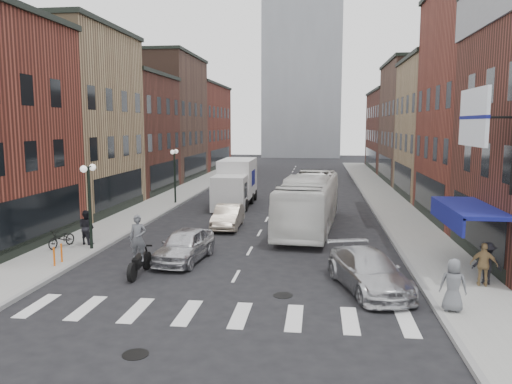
# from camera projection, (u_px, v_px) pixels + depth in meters

# --- Properties ---
(ground) EXTENTS (160.00, 160.00, 0.00)m
(ground) POSITION_uv_depth(u_px,v_px,m) (232.00, 284.00, 18.72)
(ground) COLOR black
(ground) RESTS_ON ground
(sidewalk_left) EXTENTS (3.00, 74.00, 0.15)m
(sidewalk_left) POSITION_uv_depth(u_px,v_px,m) (176.00, 196.00, 41.38)
(sidewalk_left) COLOR gray
(sidewalk_left) RESTS_ON ground
(sidewalk_right) EXTENTS (3.00, 74.00, 0.15)m
(sidewalk_right) POSITION_uv_depth(u_px,v_px,m) (386.00, 199.00, 39.30)
(sidewalk_right) COLOR gray
(sidewalk_right) RESTS_ON ground
(curb_left) EXTENTS (0.20, 74.00, 0.16)m
(curb_left) POSITION_uv_depth(u_px,v_px,m) (194.00, 197.00, 41.21)
(curb_left) COLOR gray
(curb_left) RESTS_ON ground
(curb_right) EXTENTS (0.20, 74.00, 0.16)m
(curb_right) POSITION_uv_depth(u_px,v_px,m) (366.00, 200.00, 39.49)
(curb_right) COLOR gray
(curb_right) RESTS_ON ground
(crosswalk_stripes) EXTENTS (12.00, 2.20, 0.01)m
(crosswalk_stripes) POSITION_uv_depth(u_px,v_px,m) (215.00, 314.00, 15.77)
(crosswalk_stripes) COLOR silver
(crosswalk_stripes) RESTS_ON ground
(bldg_left_mid_a) EXTENTS (10.30, 10.20, 12.30)m
(bldg_left_mid_a) POSITION_uv_depth(u_px,v_px,m) (47.00, 121.00, 33.49)
(bldg_left_mid_a) COLOR #90724F
(bldg_left_mid_a) RESTS_ON ground
(bldg_left_mid_b) EXTENTS (10.30, 10.20, 10.30)m
(bldg_left_mid_b) POSITION_uv_depth(u_px,v_px,m) (109.00, 134.00, 43.46)
(bldg_left_mid_b) COLOR #472119
(bldg_left_mid_b) RESTS_ON ground
(bldg_left_far_a) EXTENTS (10.30, 12.20, 13.30)m
(bldg_left_far_a) POSITION_uv_depth(u_px,v_px,m) (150.00, 118.00, 54.07)
(bldg_left_far_a) COLOR #492F24
(bldg_left_far_a) RESTS_ON ground
(bldg_left_far_b) EXTENTS (10.30, 16.20, 11.30)m
(bldg_left_far_b) POSITION_uv_depth(u_px,v_px,m) (185.00, 127.00, 67.97)
(bldg_left_far_b) COLOR maroon
(bldg_left_far_b) RESTS_ON ground
(bldg_right_mid_b) EXTENTS (10.30, 10.20, 11.30)m
(bldg_right_mid_b) POSITION_uv_depth(u_px,v_px,m) (468.00, 128.00, 39.72)
(bldg_right_mid_b) COLOR #90724F
(bldg_right_mid_b) RESTS_ON ground
(bldg_right_far_a) EXTENTS (10.30, 12.20, 12.30)m
(bldg_right_far_a) POSITION_uv_depth(u_px,v_px,m) (436.00, 122.00, 50.47)
(bldg_right_far_a) COLOR #492F24
(bldg_right_far_a) RESTS_ON ground
(bldg_right_far_b) EXTENTS (10.30, 16.20, 10.30)m
(bldg_right_far_b) POSITION_uv_depth(u_px,v_px,m) (411.00, 131.00, 64.37)
(bldg_right_far_b) COLOR #472119
(bldg_right_far_b) RESTS_ON ground
(awning_blue) EXTENTS (1.80, 5.00, 0.78)m
(awning_blue) POSITION_uv_depth(u_px,v_px,m) (464.00, 209.00, 19.73)
(awning_blue) COLOR navy
(awning_blue) RESTS_ON ground
(billboard_sign) EXTENTS (1.52, 3.00, 3.70)m
(billboard_sign) POSITION_uv_depth(u_px,v_px,m) (476.00, 119.00, 17.33)
(billboard_sign) COLOR black
(billboard_sign) RESTS_ON ground
(distant_tower) EXTENTS (14.00, 14.00, 50.00)m
(distant_tower) POSITION_uv_depth(u_px,v_px,m) (303.00, 20.00, 92.04)
(distant_tower) COLOR #9399A0
(distant_tower) RESTS_ON ground
(streetlamp_near) EXTENTS (0.32, 1.22, 4.11)m
(streetlamp_near) POSITION_uv_depth(u_px,v_px,m) (89.00, 190.00, 23.17)
(streetlamp_near) COLOR black
(streetlamp_near) RESTS_ON ground
(streetlamp_far) EXTENTS (0.32, 1.22, 4.11)m
(streetlamp_far) POSITION_uv_depth(u_px,v_px,m) (175.00, 166.00, 36.93)
(streetlamp_far) COLOR black
(streetlamp_far) RESTS_ON ground
(bike_rack) EXTENTS (0.08, 0.68, 0.80)m
(bike_rack) POSITION_uv_depth(u_px,v_px,m) (58.00, 255.00, 20.85)
(bike_rack) COLOR #D8590C
(bike_rack) RESTS_ON sidewalk_left
(box_truck) EXTENTS (2.43, 7.71, 3.35)m
(box_truck) POSITION_uv_depth(u_px,v_px,m) (236.00, 183.00, 36.65)
(box_truck) COLOR silver
(box_truck) RESTS_ON ground
(motorcycle_rider) EXTENTS (0.71, 2.41, 2.46)m
(motorcycle_rider) POSITION_uv_depth(u_px,v_px,m) (139.00, 247.00, 19.62)
(motorcycle_rider) COLOR black
(motorcycle_rider) RESTS_ON ground
(transit_bus) EXTENTS (3.63, 11.30, 3.09)m
(transit_bus) POSITION_uv_depth(u_px,v_px,m) (309.00, 202.00, 28.49)
(transit_bus) COLOR white
(transit_bus) RESTS_ON ground
(sedan_left_near) EXTENTS (2.17, 4.38, 1.44)m
(sedan_left_near) POSITION_uv_depth(u_px,v_px,m) (185.00, 245.00, 21.80)
(sedan_left_near) COLOR silver
(sedan_left_near) RESTS_ON ground
(sedan_left_far) EXTENTS (1.49, 4.10, 1.34)m
(sedan_left_far) POSITION_uv_depth(u_px,v_px,m) (228.00, 216.00, 28.82)
(sedan_left_far) COLOR beige
(sedan_left_far) RESTS_ON ground
(curb_car) EXTENTS (3.27, 5.18, 1.40)m
(curb_car) POSITION_uv_depth(u_px,v_px,m) (369.00, 271.00, 18.01)
(curb_car) COLOR #B8B9BD
(curb_car) RESTS_ON ground
(parked_bicycle) EXTENTS (0.99, 1.73, 0.86)m
(parked_bicycle) POSITION_uv_depth(u_px,v_px,m) (62.00, 238.00, 23.70)
(parked_bicycle) COLOR black
(parked_bicycle) RESTS_ON sidewalk_left
(ped_left_solo) EXTENTS (0.93, 0.73, 1.68)m
(ped_left_solo) POSITION_uv_depth(u_px,v_px,m) (87.00, 227.00, 24.27)
(ped_left_solo) COLOR black
(ped_left_solo) RESTS_ON sidewalk_left
(ped_right_a) EXTENTS (1.08, 0.68, 1.56)m
(ped_right_a) POSITION_uv_depth(u_px,v_px,m) (487.00, 263.00, 18.22)
(ped_right_a) COLOR black
(ped_right_a) RESTS_ON sidewalk_right
(ped_right_b) EXTENTS (1.02, 0.68, 1.59)m
(ped_right_b) POSITION_uv_depth(u_px,v_px,m) (484.00, 264.00, 17.97)
(ped_right_b) COLOR #97794D
(ped_right_b) RESTS_ON sidewalk_right
(ped_right_c) EXTENTS (0.92, 0.70, 1.68)m
(ped_right_c) POSITION_uv_depth(u_px,v_px,m) (453.00, 285.00, 15.53)
(ped_right_c) COLOR slate
(ped_right_c) RESTS_ON sidewalk_right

